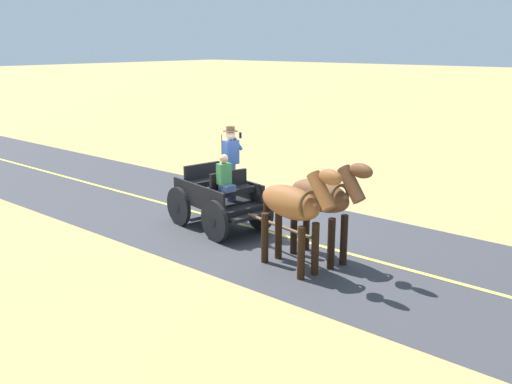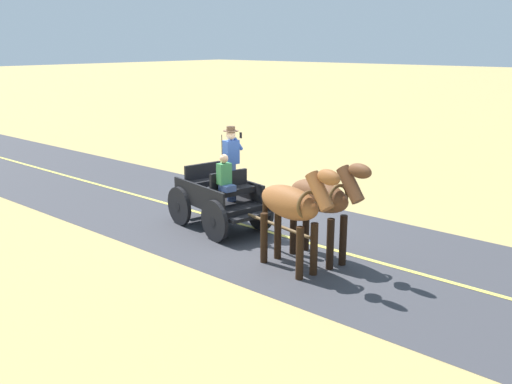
# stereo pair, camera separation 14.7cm
# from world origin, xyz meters

# --- Properties ---
(ground_plane) EXTENTS (200.00, 200.00, 0.00)m
(ground_plane) POSITION_xyz_m (0.00, 0.00, 0.00)
(ground_plane) COLOR tan
(road_surface) EXTENTS (5.46, 160.00, 0.01)m
(road_surface) POSITION_xyz_m (0.00, 0.00, 0.00)
(road_surface) COLOR #38383D
(road_surface) RESTS_ON ground
(road_centre_stripe) EXTENTS (0.12, 160.00, 0.00)m
(road_centre_stripe) POSITION_xyz_m (0.00, 0.00, 0.01)
(road_centre_stripe) COLOR #DBCC4C
(road_centre_stripe) RESTS_ON road_surface
(horse_drawn_carriage) EXTENTS (1.84, 4.51, 2.50)m
(horse_drawn_carriage) POSITION_xyz_m (0.52, -0.41, 0.82)
(horse_drawn_carriage) COLOR black
(horse_drawn_carriage) RESTS_ON ground
(horse_near_side) EXTENTS (0.84, 2.15, 2.21)m
(horse_near_side) POSITION_xyz_m (0.69, 2.64, 1.32)
(horse_near_side) COLOR brown
(horse_near_side) RESTS_ON ground
(horse_off_side) EXTENTS (0.86, 2.15, 2.21)m
(horse_off_side) POSITION_xyz_m (1.48, 2.49, 1.32)
(horse_off_side) COLOR brown
(horse_off_side) RESTS_ON ground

